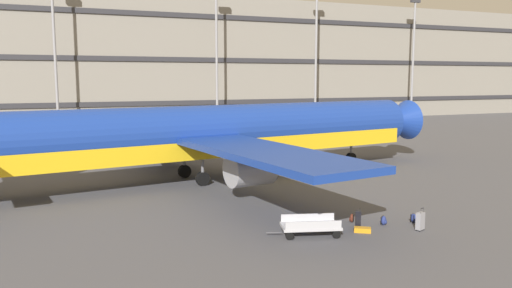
{
  "coord_description": "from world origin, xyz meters",
  "views": [
    {
      "loc": [
        -11.44,
        -31.42,
        6.98
      ],
      "look_at": [
        -0.19,
        -3.46,
        3.0
      ],
      "focal_mm": 35.11,
      "sensor_mm": 36.0,
      "label": 1
    }
  ],
  "objects_px": {
    "suitcase_red": "(362,230)",
    "backpack_laid_flat": "(414,218)",
    "airliner": "(205,135)",
    "baggage_cart": "(310,226)",
    "suitcase_upright": "(358,219)",
    "backpack_scuffed": "(384,221)",
    "suitcase_silver": "(420,221)",
    "backpack_teal": "(352,218)"
  },
  "relations": [
    {
      "from": "airliner",
      "to": "backpack_laid_flat",
      "type": "distance_m",
      "value": 15.45
    },
    {
      "from": "suitcase_red",
      "to": "backpack_laid_flat",
      "type": "xyz_separation_m",
      "value": [
        3.13,
        0.3,
        0.12
      ]
    },
    {
      "from": "airliner",
      "to": "suitcase_red",
      "type": "bearing_deg",
      "value": -76.57
    },
    {
      "from": "suitcase_silver",
      "to": "backpack_teal",
      "type": "bearing_deg",
      "value": 133.59
    },
    {
      "from": "suitcase_upright",
      "to": "backpack_scuffed",
      "type": "height_order",
      "value": "suitcase_upright"
    },
    {
      "from": "backpack_teal",
      "to": "suitcase_upright",
      "type": "bearing_deg",
      "value": -103.38
    },
    {
      "from": "suitcase_red",
      "to": "backpack_laid_flat",
      "type": "distance_m",
      "value": 3.15
    },
    {
      "from": "suitcase_red",
      "to": "backpack_scuffed",
      "type": "bearing_deg",
      "value": 19.62
    },
    {
      "from": "suitcase_silver",
      "to": "backpack_scuffed",
      "type": "bearing_deg",
      "value": 127.36
    },
    {
      "from": "backpack_scuffed",
      "to": "backpack_teal",
      "type": "distance_m",
      "value": 1.53
    },
    {
      "from": "suitcase_red",
      "to": "suitcase_silver",
      "type": "relative_size",
      "value": 0.78
    },
    {
      "from": "backpack_laid_flat",
      "to": "backpack_teal",
      "type": "bearing_deg",
      "value": 155.65
    },
    {
      "from": "airliner",
      "to": "suitcase_silver",
      "type": "relative_size",
      "value": 36.54
    },
    {
      "from": "backpack_scuffed",
      "to": "backpack_laid_flat",
      "type": "distance_m",
      "value": 1.57
    },
    {
      "from": "suitcase_silver",
      "to": "backpack_scuffed",
      "type": "height_order",
      "value": "suitcase_silver"
    },
    {
      "from": "suitcase_red",
      "to": "backpack_scuffed",
      "type": "xyz_separation_m",
      "value": [
        1.59,
        0.57,
        0.11
      ]
    },
    {
      "from": "suitcase_upright",
      "to": "suitcase_red",
      "type": "distance_m",
      "value": 0.78
    },
    {
      "from": "suitcase_silver",
      "to": "suitcase_red",
      "type": "bearing_deg",
      "value": 163.48
    },
    {
      "from": "backpack_teal",
      "to": "baggage_cart",
      "type": "xyz_separation_m",
      "value": [
        -2.84,
        -1.06,
        0.22
      ]
    },
    {
      "from": "backpack_teal",
      "to": "baggage_cart",
      "type": "distance_m",
      "value": 3.04
    },
    {
      "from": "backpack_teal",
      "to": "baggage_cart",
      "type": "relative_size",
      "value": 0.14
    },
    {
      "from": "baggage_cart",
      "to": "backpack_scuffed",
      "type": "bearing_deg",
      "value": 1.23
    },
    {
      "from": "backpack_scuffed",
      "to": "backpack_laid_flat",
      "type": "bearing_deg",
      "value": -9.58
    },
    {
      "from": "suitcase_red",
      "to": "baggage_cart",
      "type": "distance_m",
      "value": 2.5
    },
    {
      "from": "baggage_cart",
      "to": "suitcase_silver",
      "type": "bearing_deg",
      "value": -13.97
    },
    {
      "from": "airliner",
      "to": "backpack_teal",
      "type": "distance_m",
      "value": 13.36
    },
    {
      "from": "backpack_scuffed",
      "to": "suitcase_red",
      "type": "bearing_deg",
      "value": -160.38
    },
    {
      "from": "airliner",
      "to": "suitcase_upright",
      "type": "bearing_deg",
      "value": -75.08
    },
    {
      "from": "suitcase_upright",
      "to": "suitcase_silver",
      "type": "relative_size",
      "value": 0.86
    },
    {
      "from": "airliner",
      "to": "backpack_teal",
      "type": "bearing_deg",
      "value": -73.25
    },
    {
      "from": "suitcase_upright",
      "to": "backpack_laid_flat",
      "type": "bearing_deg",
      "value": -7.39
    },
    {
      "from": "suitcase_red",
      "to": "backpack_teal",
      "type": "xyz_separation_m",
      "value": [
        0.41,
        1.54,
        0.09
      ]
    },
    {
      "from": "suitcase_upright",
      "to": "backpack_teal",
      "type": "height_order",
      "value": "suitcase_upright"
    },
    {
      "from": "suitcase_upright",
      "to": "suitcase_silver",
      "type": "xyz_separation_m",
      "value": [
        2.4,
        -1.46,
        0.03
      ]
    },
    {
      "from": "backpack_laid_flat",
      "to": "baggage_cart",
      "type": "bearing_deg",
      "value": 178.2
    },
    {
      "from": "backpack_laid_flat",
      "to": "baggage_cart",
      "type": "relative_size",
      "value": 0.15
    },
    {
      "from": "suitcase_red",
      "to": "backpack_teal",
      "type": "relative_size",
      "value": 1.79
    },
    {
      "from": "suitcase_upright",
      "to": "baggage_cart",
      "type": "distance_m",
      "value": 2.64
    },
    {
      "from": "backpack_laid_flat",
      "to": "baggage_cart",
      "type": "distance_m",
      "value": 5.57
    },
    {
      "from": "airliner",
      "to": "baggage_cart",
      "type": "relative_size",
      "value": 11.7
    },
    {
      "from": "suitcase_upright",
      "to": "backpack_scuffed",
      "type": "xyz_separation_m",
      "value": [
        1.38,
        -0.12,
        -0.2
      ]
    },
    {
      "from": "suitcase_silver",
      "to": "backpack_laid_flat",
      "type": "height_order",
      "value": "suitcase_silver"
    }
  ]
}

